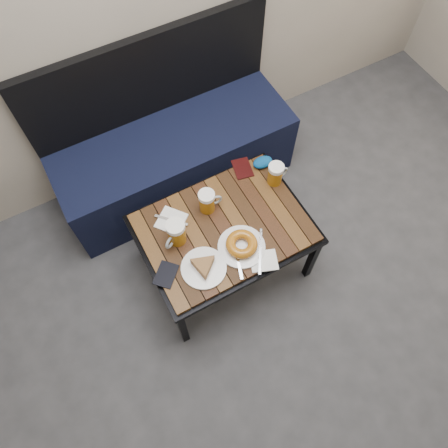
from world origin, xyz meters
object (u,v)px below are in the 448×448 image
beer_mug_right (276,174)px  cafe_table (224,231)px  plate_bagel (242,245)px  beer_mug_left (176,233)px  plate_pie (204,267)px  beer_mug_centre (207,201)px  passport_navy (166,275)px  knit_pouch (263,162)px  passport_burgundy (242,168)px  bench (173,153)px

beer_mug_right → cafe_table: bearing=-161.8°
beer_mug_right → plate_bagel: beer_mug_right is taller
beer_mug_left → plate_pie: (0.04, -0.20, -0.05)m
beer_mug_centre → passport_navy: size_ratio=1.06×
plate_pie → beer_mug_right: bearing=25.3°
plate_bagel → knit_pouch: plate_bagel is taller
beer_mug_left → passport_burgundy: bearing=173.9°
plate_bagel → knit_pouch: bearing=47.4°
beer_mug_right → beer_mug_centre: bearing=177.9°
cafe_table → beer_mug_left: size_ratio=5.73×
beer_mug_right → knit_pouch: beer_mug_right is taller
bench → beer_mug_right: size_ratio=10.85×
passport_navy → beer_mug_left: bearing=93.9°
beer_mug_right → plate_pie: bearing=-153.6°
passport_navy → knit_pouch: 0.79m
cafe_table → passport_navy: 0.37m
plate_pie → passport_navy: plate_pie is taller
beer_mug_right → knit_pouch: (-0.00, 0.12, -0.04)m
beer_mug_left → plate_pie: beer_mug_left is taller
cafe_table → knit_pouch: size_ratio=7.74×
plate_pie → passport_burgundy: plate_pie is taller
passport_burgundy → knit_pouch: knit_pouch is taller
beer_mug_right → plate_bagel: (-0.34, -0.25, -0.04)m
cafe_table → beer_mug_left: beer_mug_left is taller
bench → knit_pouch: bearing=-53.3°
bench → passport_burgundy: 0.52m
beer_mug_centre → passport_navy: (-0.34, -0.23, -0.06)m
beer_mug_centre → passport_burgundy: 0.31m
plate_bagel → knit_pouch: 0.50m
beer_mug_left → beer_mug_centre: bearing=172.4°
plate_bagel → passport_navy: (-0.38, 0.05, -0.02)m
cafe_table → plate_pie: (-0.19, -0.15, 0.07)m
bench → passport_navy: (-0.38, -0.77, 0.20)m
beer_mug_centre → passport_navy: bearing=-137.6°
plate_pie → passport_burgundy: (0.45, 0.41, -0.02)m
beer_mug_centre → beer_mug_right: beer_mug_centre is taller
passport_burgundy → plate_bagel: bearing=-108.1°
beer_mug_centre → knit_pouch: 0.40m
beer_mug_centre → plate_bagel: size_ratio=0.46×
passport_burgundy → knit_pouch: size_ratio=1.18×
beer_mug_right → plate_pie: (-0.55, -0.26, -0.04)m
beer_mug_centre → passport_burgundy: size_ratio=1.04×
bench → passport_burgundy: size_ratio=10.96×
cafe_table → knit_pouch: 0.43m
cafe_table → plate_pie: plate_pie is taller
plate_bagel → beer_mug_left: bearing=143.3°
bench → beer_mug_left: 0.74m
beer_mug_left → passport_burgundy: (0.49, 0.21, -0.07)m
knit_pouch → cafe_table: bearing=-147.4°
plate_pie → plate_bagel: (0.21, 0.01, 0.00)m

